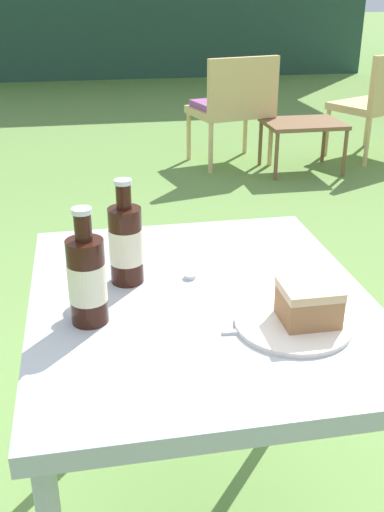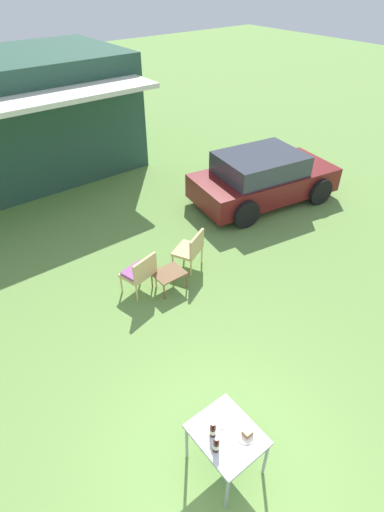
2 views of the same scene
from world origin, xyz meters
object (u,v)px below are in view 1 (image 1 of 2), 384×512
cake_on_plate (302,311)px  cola_bottle_far (87,279)px  garden_side_table (303,127)px  wicker_chair_plain (380,98)px  cola_bottle_near (126,243)px  patio_table (200,327)px  wicker_chair_cushioned (233,104)px

cake_on_plate → cola_bottle_far: (-0.41, 0.09, 0.06)m
garden_side_table → wicker_chair_plain: bearing=19.0°
garden_side_table → cola_bottle_near: bearing=-116.8°
cake_on_plate → cola_bottle_near: (-0.32, 0.25, 0.06)m
cake_on_plate → garden_side_table: bearing=69.4°
garden_side_table → cola_bottle_far: cola_bottle_far is taller
patio_table → wicker_chair_plain: bearing=58.1°
wicker_chair_cushioned → cola_bottle_far: cola_bottle_far is taller
wicker_chair_cushioned → patio_table: (-0.98, -3.58, 0.18)m
garden_side_table → cake_on_plate: cake_on_plate is taller
wicker_chair_plain → cola_bottle_near: size_ratio=3.62×
cake_on_plate → wicker_chair_cushioned: bearing=77.8°
wicker_chair_plain → wicker_chair_cushioned: bearing=-26.9°
cola_bottle_far → wicker_chair_plain: bearing=55.9°
wicker_chair_cushioned → garden_side_table: (0.49, -0.27, -0.15)m
wicker_chair_cushioned → patio_table: wicker_chair_cushioned is taller
wicker_chair_plain → cola_bottle_far: bearing=29.7°
wicker_chair_cushioned → patio_table: bearing=61.1°
cola_bottle_near → cake_on_plate: bearing=-38.3°
wicker_chair_plain → cake_on_plate: (-2.05, -3.72, 0.29)m
garden_side_table → cake_on_plate: size_ratio=2.59×
wicker_chair_cushioned → cake_on_plate: size_ratio=3.76×
wicker_chair_cushioned → patio_table: 3.72m
cake_on_plate → cola_bottle_near: 0.41m
cola_bottle_near → cola_bottle_far: same height
wicker_chair_plain → cake_on_plate: bearing=34.9°
cola_bottle_far → cola_bottle_near: bearing=61.4°
wicker_chair_cushioned → wicker_chair_plain: 1.25m
wicker_chair_plain → cake_on_plate: 4.26m
patio_table → cola_bottle_far: cola_bottle_far is taller
wicker_chair_cushioned → cake_on_plate: (-0.81, -3.74, 0.29)m
wicker_chair_cushioned → garden_side_table: size_ratio=1.45×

